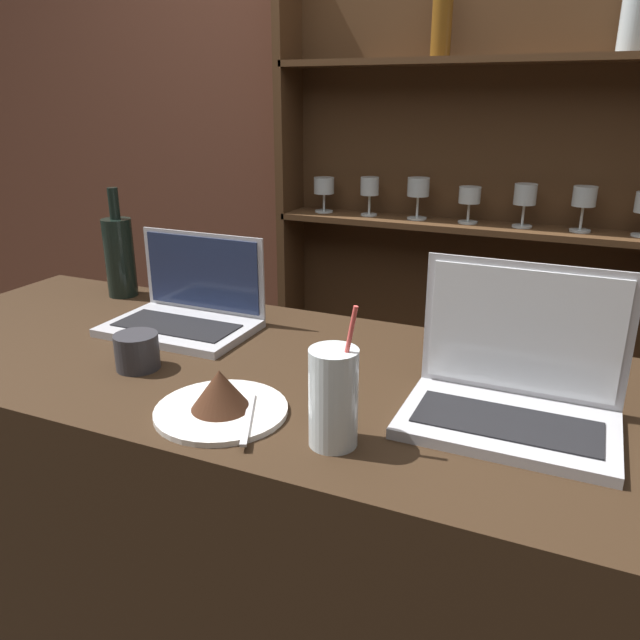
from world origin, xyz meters
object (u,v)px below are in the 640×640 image
(laptop_near, at_px, (188,308))
(cake_plate, at_px, (221,399))
(laptop_far, at_px, (514,386))
(water_glass, at_px, (333,398))
(wine_bottle_dark, at_px, (120,255))
(coffee_cup, at_px, (137,351))

(laptop_near, xyz_separation_m, cake_plate, (0.30, -0.33, -0.02))
(laptop_near, bearing_deg, laptop_far, -11.52)
(water_glass, xyz_separation_m, wine_bottle_dark, (-0.81, 0.48, 0.03))
(laptop_far, bearing_deg, water_glass, -141.45)
(water_glass, bearing_deg, laptop_far, 38.55)
(laptop_far, height_order, wine_bottle_dark, wine_bottle_dark)
(laptop_far, xyz_separation_m, cake_plate, (-0.45, -0.18, -0.03))
(cake_plate, bearing_deg, wine_bottle_dark, 142.38)
(laptop_near, relative_size, water_glass, 1.43)
(laptop_far, bearing_deg, cake_plate, -158.43)
(wine_bottle_dark, relative_size, coffee_cup, 3.35)
(laptop_far, bearing_deg, laptop_near, 168.48)
(laptop_far, distance_m, wine_bottle_dark, 1.09)
(wine_bottle_dark, height_order, coffee_cup, wine_bottle_dark)
(water_glass, bearing_deg, laptop_near, 145.98)
(laptop_far, xyz_separation_m, coffee_cup, (-0.70, -0.08, -0.02))
(cake_plate, bearing_deg, coffee_cup, 159.46)
(laptop_far, distance_m, cake_plate, 0.48)
(coffee_cup, bearing_deg, laptop_far, 6.79)
(laptop_far, height_order, coffee_cup, laptop_far)
(cake_plate, bearing_deg, water_glass, -3.55)
(wine_bottle_dark, bearing_deg, cake_plate, -37.62)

